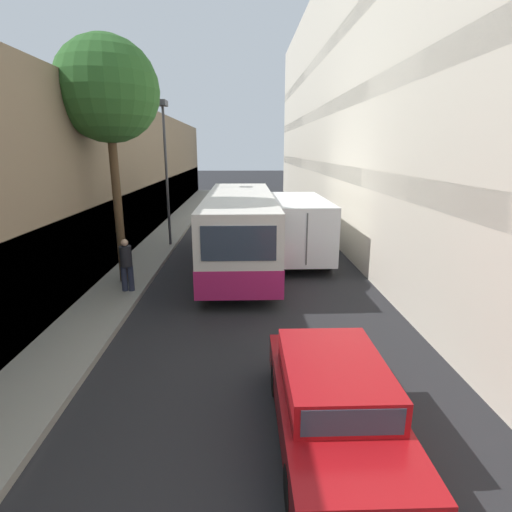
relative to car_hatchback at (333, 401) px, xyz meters
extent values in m
plane|color=#232326|center=(-1.10, 10.14, -0.70)|extent=(150.00, 150.00, 0.00)
cube|color=gray|center=(-5.62, 10.14, -0.63)|extent=(1.78, 60.00, 0.16)
cube|color=#847056|center=(-7.71, 10.14, 2.70)|extent=(2.40, 60.00, 6.80)
cube|color=black|center=(-7.05, 10.14, 0.66)|extent=(1.08, 60.00, 2.72)
cube|color=beige|center=(4.32, 10.14, 6.41)|extent=(2.40, 60.00, 14.23)
cube|color=#333D47|center=(3.66, 10.14, 2.85)|extent=(1.08, 60.00, 0.70)
cube|color=#333D47|center=(3.66, 10.14, 5.98)|extent=(1.08, 60.00, 0.70)
cube|color=#9E0F14|center=(0.00, -0.03, -0.16)|extent=(1.78, 4.23, 0.62)
cube|color=#9E0F14|center=(0.00, 0.08, 0.42)|extent=(1.57, 2.33, 0.53)
cube|color=#2D3847|center=(0.00, -1.08, 0.43)|extent=(1.39, 0.03, 0.40)
cylinder|color=black|center=(-0.82, 1.24, -0.40)|extent=(0.16, 0.60, 0.60)
cylinder|color=black|center=(0.82, 1.24, -0.40)|extent=(0.16, 0.60, 0.60)
cylinder|color=black|center=(-0.82, -1.30, -0.40)|extent=(0.16, 0.60, 0.60)
cylinder|color=black|center=(0.82, -1.30, -0.40)|extent=(0.16, 0.60, 0.60)
cube|color=silver|center=(-1.56, 10.21, 0.96)|extent=(2.55, 10.04, 2.48)
cube|color=#B21E5B|center=(-1.56, 10.21, 0.15)|extent=(2.58, 10.06, 0.87)
cube|color=#2D3847|center=(-1.56, 10.21, 1.33)|extent=(2.59, 9.24, 0.79)
cube|color=#2D3847|center=(-1.56, 5.18, 1.39)|extent=(2.09, 0.04, 0.99)
cylinder|color=black|center=(-2.69, 13.32, -0.20)|extent=(0.24, 1.00, 1.00)
cylinder|color=black|center=(-0.44, 13.32, -0.20)|extent=(0.24, 1.00, 1.00)
cylinder|color=black|center=(-2.69, 7.09, -0.20)|extent=(0.24, 1.00, 1.00)
cylinder|color=black|center=(-0.44, 7.09, -0.20)|extent=(0.24, 1.00, 1.00)
cube|color=silver|center=(0.82, 14.84, 0.64)|extent=(2.27, 2.15, 1.87)
cube|color=silver|center=(0.82, 11.00, 0.81)|extent=(2.36, 5.54, 2.21)
cube|color=#4C4C4C|center=(0.82, 8.22, 0.81)|extent=(0.05, 0.02, 1.88)
cylinder|color=black|center=(-0.24, 14.84, -0.22)|extent=(0.22, 0.96, 0.96)
cylinder|color=black|center=(1.88, 14.84, -0.22)|extent=(0.22, 0.96, 0.96)
cylinder|color=black|center=(-0.24, 9.47, -0.22)|extent=(0.22, 0.96, 0.96)
cylinder|color=black|center=(1.88, 9.47, -0.22)|extent=(0.22, 0.96, 0.96)
cylinder|color=#23283D|center=(-5.29, 6.85, -0.13)|extent=(0.19, 0.19, 0.83)
cylinder|color=#23283D|center=(-5.08, 6.85, -0.13)|extent=(0.19, 0.19, 0.83)
cylinder|color=black|center=(-5.19, 6.85, 0.61)|extent=(0.38, 0.38, 0.66)
sphere|color=tan|center=(-5.19, 6.85, 1.06)|extent=(0.23, 0.23, 0.23)
cylinder|color=#38383D|center=(-4.98, 13.41, 2.61)|extent=(0.12, 0.12, 6.32)
cube|color=#38383D|center=(-4.98, 13.41, 5.89)|extent=(0.36, 0.80, 0.24)
cylinder|color=#4C3823|center=(-5.62, 7.89, 2.01)|extent=(0.28, 0.28, 5.11)
sphere|color=#285623|center=(-5.62, 7.89, 5.69)|extent=(3.21, 3.21, 3.21)
camera|label=1|loc=(-1.42, -5.54, 3.91)|focal=28.00mm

